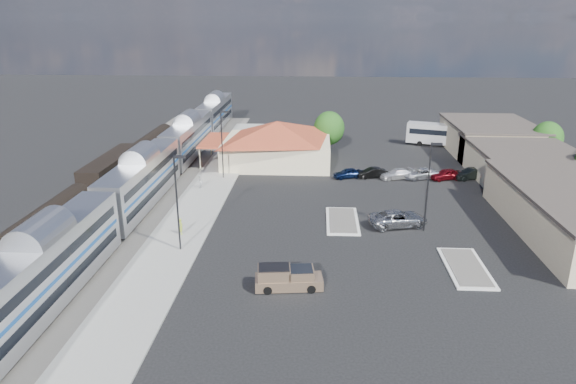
# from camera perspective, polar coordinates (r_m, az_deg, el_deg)

# --- Properties ---
(ground) EXTENTS (280.00, 280.00, 0.00)m
(ground) POSITION_cam_1_polar(r_m,az_deg,el_deg) (51.86, 1.72, -4.02)
(ground) COLOR black
(ground) RESTS_ON ground
(railbed) EXTENTS (16.00, 100.00, 0.12)m
(railbed) POSITION_cam_1_polar(r_m,az_deg,el_deg) (63.32, -17.41, -0.55)
(railbed) COLOR #4C4944
(railbed) RESTS_ON ground
(platform) EXTENTS (5.50, 92.00, 0.18)m
(platform) POSITION_cam_1_polar(r_m,az_deg,el_deg) (58.90, -9.85, -1.35)
(platform) COLOR gray
(platform) RESTS_ON ground
(passenger_train) EXTENTS (3.00, 104.00, 5.55)m
(passenger_train) POSITION_cam_1_polar(r_m,az_deg,el_deg) (58.86, -15.90, 1.04)
(passenger_train) COLOR silver
(passenger_train) RESTS_ON ground
(freight_cars) EXTENTS (2.80, 46.00, 4.00)m
(freight_cars) POSITION_cam_1_polar(r_m,az_deg,el_deg) (67.06, -18.92, 2.04)
(freight_cars) COLOR black
(freight_cars) RESTS_ON ground
(station_depot) EXTENTS (18.35, 12.24, 6.20)m
(station_depot) POSITION_cam_1_polar(r_m,az_deg,el_deg) (73.99, -1.24, 5.55)
(station_depot) COLOR beige
(station_depot) RESTS_ON ground
(buildings_east) EXTENTS (14.40, 51.40, 4.80)m
(buildings_east) POSITION_cam_1_polar(r_m,az_deg,el_deg) (69.90, 25.74, 2.12)
(buildings_east) COLOR #C6B28C
(buildings_east) RESTS_ON ground
(traffic_island_south) EXTENTS (3.30, 7.50, 0.21)m
(traffic_island_south) POSITION_cam_1_polar(r_m,az_deg,el_deg) (53.73, 6.06, -3.17)
(traffic_island_south) COLOR silver
(traffic_island_south) RESTS_ON ground
(traffic_island_north) EXTENTS (3.30, 7.50, 0.21)m
(traffic_island_north) POSITION_cam_1_polar(r_m,az_deg,el_deg) (46.33, 19.16, -7.92)
(traffic_island_north) COLOR silver
(traffic_island_north) RESTS_ON ground
(lamp_plat_s) EXTENTS (1.08, 0.25, 9.00)m
(lamp_plat_s) POSITION_cam_1_polar(r_m,az_deg,el_deg) (45.96, -12.17, -0.39)
(lamp_plat_s) COLOR black
(lamp_plat_s) RESTS_ON ground
(lamp_plat_n) EXTENTS (1.08, 0.25, 9.00)m
(lamp_plat_n) POSITION_cam_1_polar(r_m,az_deg,el_deg) (66.59, -7.28, 5.85)
(lamp_plat_n) COLOR black
(lamp_plat_n) RESTS_ON ground
(lamp_lot) EXTENTS (1.08, 0.25, 9.00)m
(lamp_lot) POSITION_cam_1_polar(r_m,az_deg,el_deg) (51.18, 15.45, 1.33)
(lamp_lot) COLOR black
(lamp_lot) RESTS_ON ground
(tree_east_c) EXTENTS (4.41, 4.41, 6.21)m
(tree_east_c) POSITION_cam_1_polar(r_m,az_deg,el_deg) (82.36, 26.83, 5.34)
(tree_east_c) COLOR #382314
(tree_east_c) RESTS_ON ground
(tree_depot) EXTENTS (4.71, 4.71, 6.63)m
(tree_depot) POSITION_cam_1_polar(r_m,az_deg,el_deg) (79.45, 4.58, 7.08)
(tree_depot) COLOR #382314
(tree_depot) RESTS_ON ground
(pickup_truck) EXTENTS (5.43, 2.50, 1.81)m
(pickup_truck) POSITION_cam_1_polar(r_m,az_deg,el_deg) (40.55, 0.09, -9.55)
(pickup_truck) COLOR #9E7E61
(pickup_truck) RESTS_ON ground
(suv) EXTENTS (6.41, 4.09, 1.65)m
(suv) POSITION_cam_1_polar(r_m,az_deg,el_deg) (53.20, 12.15, -2.90)
(suv) COLOR #919398
(suv) RESTS_ON ground
(coach_bus) EXTENTS (11.58, 5.76, 3.65)m
(coach_bus) POSITION_cam_1_polar(r_m,az_deg,el_deg) (88.10, 16.80, 6.22)
(coach_bus) COLOR silver
(coach_bus) RESTS_ON ground
(person_a) EXTENTS (0.60, 0.70, 1.63)m
(person_a) POSITION_cam_1_polar(r_m,az_deg,el_deg) (50.75, -11.80, -3.75)
(person_a) COLOR #B6CC3F
(person_a) RESTS_ON platform
(person_b) EXTENTS (0.77, 0.90, 1.62)m
(person_b) POSITION_cam_1_polar(r_m,az_deg,el_deg) (63.97, -9.81, 1.14)
(person_b) COLOR silver
(person_b) RESTS_ON platform
(parked_car_a) EXTENTS (4.13, 2.81, 1.31)m
(parked_car_a) POSITION_cam_1_polar(r_m,az_deg,el_deg) (68.12, 6.63, 2.09)
(parked_car_a) COLOR #0B1739
(parked_car_a) RESTS_ON ground
(parked_car_b) EXTENTS (4.27, 2.50, 1.33)m
(parked_car_b) POSITION_cam_1_polar(r_m,az_deg,el_deg) (68.67, 9.28, 2.11)
(parked_car_b) COLOR black
(parked_car_b) RESTS_ON ground
(parked_car_c) EXTENTS (4.82, 3.13, 1.30)m
(parked_car_c) POSITION_cam_1_polar(r_m,az_deg,el_deg) (68.80, 11.96, 1.97)
(parked_car_c) COLOR silver
(parked_car_c) RESTS_ON ground
(parked_car_d) EXTENTS (5.38, 3.71, 1.37)m
(parked_car_d) POSITION_cam_1_polar(r_m,az_deg,el_deg) (69.63, 14.53, 2.00)
(parked_car_d) COLOR #9C9EA4
(parked_car_d) RESTS_ON ground
(parked_car_e) EXTENTS (4.57, 2.93, 1.45)m
(parked_car_e) POSITION_cam_1_polar(r_m,az_deg,el_deg) (70.04, 17.15, 1.89)
(parked_car_e) COLOR maroon
(parked_car_e) RESTS_ON ground
(parked_car_f) EXTENTS (4.65, 2.85, 1.45)m
(parked_car_f) POSITION_cam_1_polar(r_m,az_deg,el_deg) (71.15, 19.59, 1.89)
(parked_car_f) COLOR black
(parked_car_f) RESTS_ON ground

